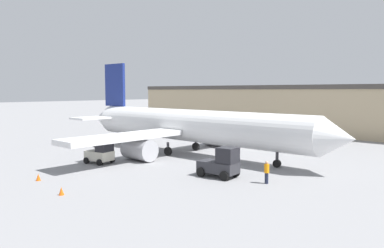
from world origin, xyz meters
name	(u,v)px	position (x,y,z in m)	size (l,w,h in m)	color
ground_plane	(192,154)	(0.00, 0.00, 0.00)	(400.00, 400.00, 0.00)	gray
terminal_building	(324,108)	(1.02, 31.83, 3.93)	(72.77, 15.48, 7.85)	tan
airplane	(186,126)	(-0.91, -0.01, 3.05)	(35.52, 29.18, 10.44)	silver
ground_crew_worker	(267,172)	(12.85, -5.72, 0.92)	(0.38, 0.38, 1.72)	#1E2338
baggage_tug	(221,164)	(9.09, -6.42, 1.13)	(3.34, 2.17, 2.49)	#2D2D33
belt_loader_truck	(101,152)	(-2.98, -9.65, 1.11)	(2.75, 2.30, 2.46)	beige
safety_cone_near	(38,177)	(-0.65, -16.88, 0.28)	(0.36, 0.36, 0.55)	#EF590F
safety_cone_far	(61,191)	(4.40, -17.68, 0.28)	(0.36, 0.36, 0.55)	#EF590F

